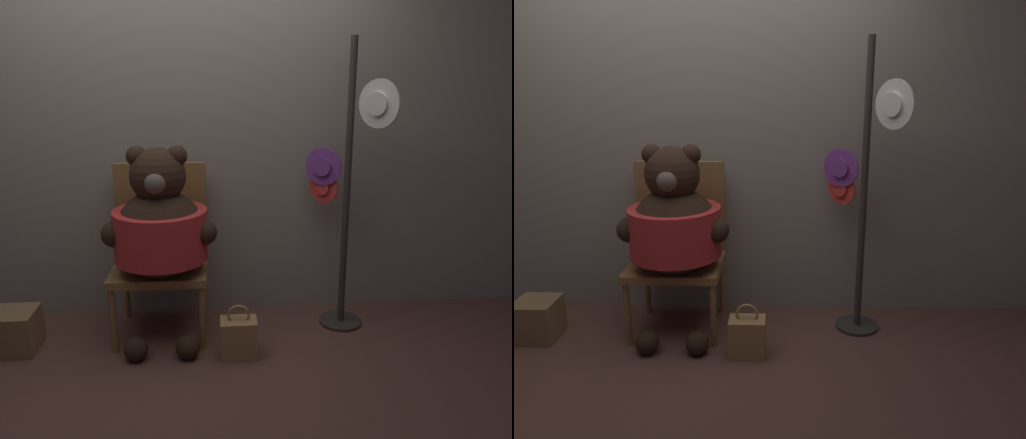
# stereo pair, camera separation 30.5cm
# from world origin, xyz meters

# --- Properties ---
(ground_plane) EXTENTS (14.00, 14.00, 0.00)m
(ground_plane) POSITION_xyz_m (0.00, 0.00, 0.00)
(ground_plane) COLOR brown
(wall_back) EXTENTS (8.00, 0.10, 2.31)m
(wall_back) POSITION_xyz_m (0.00, 0.61, 1.16)
(wall_back) COLOR gray
(wall_back) RESTS_ON ground_plane
(chair) EXTENTS (0.58, 0.51, 1.07)m
(chair) POSITION_xyz_m (-0.13, 0.33, 0.55)
(chair) COLOR olive
(chair) RESTS_ON ground_plane
(teddy_bear) EXTENTS (0.67, 0.59, 1.22)m
(teddy_bear) POSITION_xyz_m (-0.10, 0.15, 0.73)
(teddy_bear) COLOR black
(teddy_bear) RESTS_ON ground_plane
(hat_display_rack) EXTENTS (0.44, 0.47, 1.82)m
(hat_display_rack) POSITION_xyz_m (1.04, 0.27, 0.88)
(hat_display_rack) COLOR #332D28
(hat_display_rack) RESTS_ON ground_plane
(handbag_on_ground) EXTENTS (0.21, 0.15, 0.33)m
(handbag_on_ground) POSITION_xyz_m (0.35, -0.09, 0.12)
(handbag_on_ground) COLOR #A87A47
(handbag_on_ground) RESTS_ON ground_plane
(wooden_crate) EXTENTS (0.25, 0.25, 0.25)m
(wooden_crate) POSITION_xyz_m (-0.99, 0.08, 0.13)
(wooden_crate) COLOR brown
(wooden_crate) RESTS_ON ground_plane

